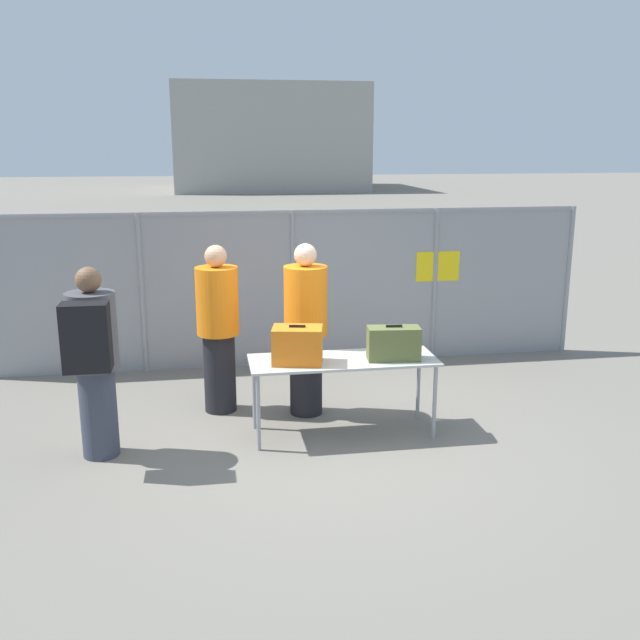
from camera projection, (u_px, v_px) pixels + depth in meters
ground_plane at (325, 437)px, 7.16m from camera, size 120.00×120.00×0.00m
fence_section at (294, 285)px, 9.31m from camera, size 7.78×0.07×2.05m
inspection_table at (343, 365)px, 7.09m from camera, size 1.87×0.67×0.79m
suitcase_orange at (297, 345)px, 6.91m from camera, size 0.53×0.41×0.38m
suitcase_olive at (394, 343)px, 7.02m from camera, size 0.54×0.29×0.35m
traveler_hooded at (93, 356)px, 6.47m from camera, size 0.45×0.69×1.81m
security_worker_near at (306, 328)px, 7.59m from camera, size 0.46×0.46×1.87m
security_worker_far at (218, 327)px, 7.67m from camera, size 0.46×0.46×1.84m
utility_trailer at (356, 302)px, 11.38m from camera, size 4.08×1.99×0.72m
distant_hangar at (267, 138)px, 45.72m from camera, size 11.57×10.45×6.33m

